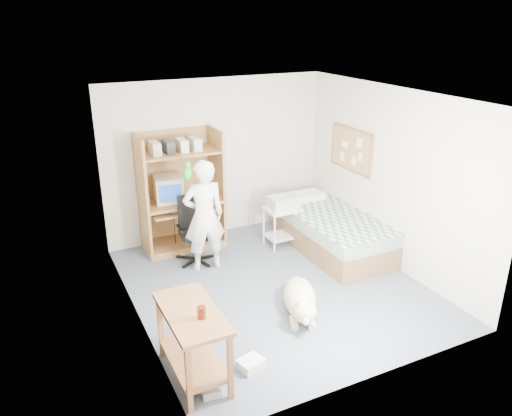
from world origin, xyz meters
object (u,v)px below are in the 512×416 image
at_px(bed, 332,232).
at_px(side_desk, 193,334).
at_px(dog, 300,299).
at_px(office_chair, 195,238).
at_px(printer_cart, 282,220).
at_px(person, 204,216).
at_px(computer_hutch, 181,196).

xyz_separation_m(bed, side_desk, (-2.85, -1.82, 0.21)).
bearing_deg(dog, office_chair, 133.04).
distance_m(office_chair, printer_cart, 1.39).
bearing_deg(person, computer_hutch, -82.71).
xyz_separation_m(side_desk, dog, (1.52, 0.50, -0.30)).
bearing_deg(printer_cart, person, -172.64).
distance_m(dog, printer_cart, 1.94).
bearing_deg(bed, side_desk, -147.50).
height_order(office_chair, person, person).
bearing_deg(printer_cart, office_chair, 174.61).
relative_size(person, dog, 1.43).
distance_m(side_desk, office_chair, 2.54).
bearing_deg(dog, bed, 68.64).
bearing_deg(dog, computer_hutch, 129.20).
xyz_separation_m(bed, person, (-1.94, 0.27, 0.51)).
height_order(person, printer_cart, person).
xyz_separation_m(computer_hutch, side_desk, (-0.85, -2.94, -0.33)).
height_order(computer_hutch, side_desk, computer_hutch).
bearing_deg(person, bed, 175.50).
distance_m(side_desk, dog, 1.62).
relative_size(side_desk, dog, 0.90).
bearing_deg(side_desk, office_chair, 70.20).
xyz_separation_m(computer_hutch, person, (0.06, -0.85, -0.03)).
relative_size(side_desk, printer_cart, 1.61).
relative_size(office_chair, dog, 0.86).
distance_m(computer_hutch, printer_cart, 1.59).
distance_m(bed, office_chair, 2.07).
xyz_separation_m(side_desk, office_chair, (0.86, 2.39, -0.15)).
relative_size(office_chair, printer_cart, 1.55).
distance_m(computer_hutch, bed, 2.35).
bearing_deg(computer_hutch, dog, -74.74).
height_order(bed, office_chair, office_chair).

